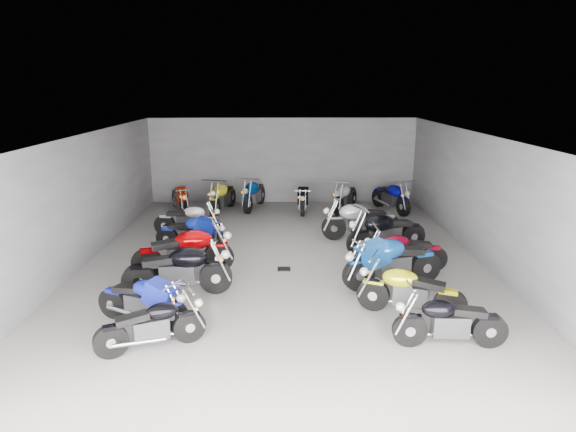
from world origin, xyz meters
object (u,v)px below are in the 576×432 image
motorcycle_back_a (179,198)px  motorcycle_back_c (254,194)px  motorcycle_left_b (143,301)px  motorcycle_left_d (185,252)px  motorcycle_left_c (179,270)px  motorcycle_right_e (386,232)px  motorcycle_right_b (410,291)px  motorcycle_back_b (223,196)px  motorcycle_back_d (304,199)px  motorcycle_left_f (188,220)px  motorcycle_back_e (345,197)px  motorcycle_right_d (404,252)px  motorcycle_left_a (152,325)px  motorcycle_right_f (360,221)px  motorcycle_right_c (392,262)px  motorcycle_back_f (391,197)px  motorcycle_right_a (449,321)px  drain_grate (284,269)px

motorcycle_back_a → motorcycle_back_c: (2.66, 0.21, 0.09)m
motorcycle_left_b → motorcycle_left_d: motorcycle_left_d is taller
motorcycle_left_c → motorcycle_left_d: size_ratio=1.00×
motorcycle_left_c → motorcycle_right_e: (4.98, 2.79, 0.01)m
motorcycle_right_b → motorcycle_back_b: 9.68m
motorcycle_back_d → motorcycle_left_f: bearing=44.8°
motorcycle_back_e → motorcycle_right_d: bearing=121.0°
motorcycle_right_b → motorcycle_left_a: bearing=127.0°
motorcycle_left_c → motorcycle_right_f: (4.49, 4.06, -0.00)m
motorcycle_right_c → motorcycle_back_e: bearing=-15.3°
motorcycle_right_d → motorcycle_right_e: bearing=5.0°
motorcycle_back_b → motorcycle_back_f: size_ratio=1.08×
motorcycle_back_c → motorcycle_left_d: bearing=92.9°
motorcycle_right_d → motorcycle_back_a: 9.12m
motorcycle_left_c → motorcycle_right_e: size_ratio=1.03×
motorcycle_left_f → motorcycle_right_f: motorcycle_right_f is taller
motorcycle_left_a → motorcycle_back_c: bearing=149.5°
motorcycle_right_e → motorcycle_back_c: (-3.77, 5.09, -0.02)m
motorcycle_left_f → motorcycle_back_b: bearing=172.9°
motorcycle_right_e → motorcycle_back_a: size_ratio=1.26×
motorcycle_right_a → motorcycle_right_d: size_ratio=0.96×
motorcycle_left_f → motorcycle_right_c: bearing=58.0°
motorcycle_right_b → motorcycle_back_a: motorcycle_right_b is taller
motorcycle_back_d → motorcycle_left_a: bearing=78.3°
motorcycle_right_c → motorcycle_right_f: motorcycle_right_c is taller
motorcycle_right_a → motorcycle_right_c: size_ratio=0.84×
motorcycle_right_f → motorcycle_back_b: motorcycle_right_f is taller
motorcycle_back_d → motorcycle_back_a: bearing=2.2°
motorcycle_right_d → motorcycle_back_e: bearing=5.1°
drain_grate → motorcycle_right_a: size_ratio=0.16×
motorcycle_right_b → motorcycle_right_f: bearing=23.9°
motorcycle_back_c → drain_grate: bearing=113.2°
drain_grate → motorcycle_left_f: (-2.83, 2.95, 0.48)m
motorcycle_left_c → motorcycle_back_a: 7.81m
motorcycle_left_c → motorcycle_back_d: bearing=152.4°
motorcycle_back_e → motorcycle_right_c: bearing=116.2°
motorcycle_left_b → motorcycle_back_e: bearing=174.3°
motorcycle_back_c → motorcycle_left_f: bearing=76.1°
motorcycle_back_c → motorcycle_right_d: bearing=134.9°
motorcycle_back_d → motorcycle_back_e: bearing=-172.7°
motorcycle_back_d → drain_grate: bearing=88.1°
motorcycle_right_b → motorcycle_back_f: motorcycle_back_f is taller
motorcycle_back_a → motorcycle_right_e: bearing=119.1°
motorcycle_left_d → motorcycle_right_a: (5.13, -3.50, -0.10)m
motorcycle_right_d → motorcycle_back_d: bearing=18.4°
motorcycle_back_c → motorcycle_back_d: motorcycle_back_c is taller
motorcycle_left_f → motorcycle_back_d: 4.62m
motorcycle_left_b → motorcycle_right_f: motorcycle_right_f is taller
motorcycle_left_c → motorcycle_right_a: 5.55m
motorcycle_right_f → motorcycle_back_b: (-4.38, 3.40, -0.00)m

